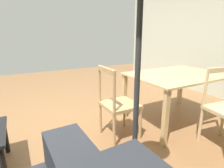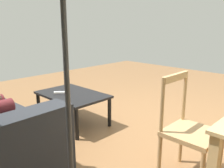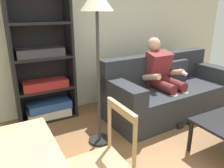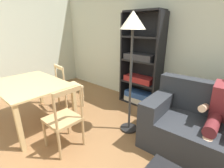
# 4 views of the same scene
# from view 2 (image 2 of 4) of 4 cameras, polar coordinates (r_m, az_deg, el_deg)

# --- Properties ---
(ground_plane) EXTENTS (8.62, 8.62, 0.00)m
(ground_plane) POSITION_cam_2_polar(r_m,az_deg,el_deg) (3.14, 12.13, -11.50)
(ground_plane) COLOR brown
(coffee_table) EXTENTS (0.96, 0.63, 0.42)m
(coffee_table) POSITION_cam_2_polar(r_m,az_deg,el_deg) (3.30, -9.44, -3.16)
(coffee_table) COLOR black
(coffee_table) RESTS_ON ground_plane
(tv_remote) EXTENTS (0.15, 0.16, 0.02)m
(tv_remote) POSITION_cam_2_polar(r_m,az_deg,el_deg) (3.31, -12.30, -2.02)
(tv_remote) COLOR white
(tv_remote) RESTS_ON coffee_table
(dining_chair_facing_couch) EXTENTS (0.42, 0.42, 0.93)m
(dining_chair_facing_couch) POSITION_cam_2_polar(r_m,az_deg,el_deg) (2.19, 17.89, -10.67)
(dining_chair_facing_couch) COLOR tan
(dining_chair_facing_couch) RESTS_ON ground_plane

